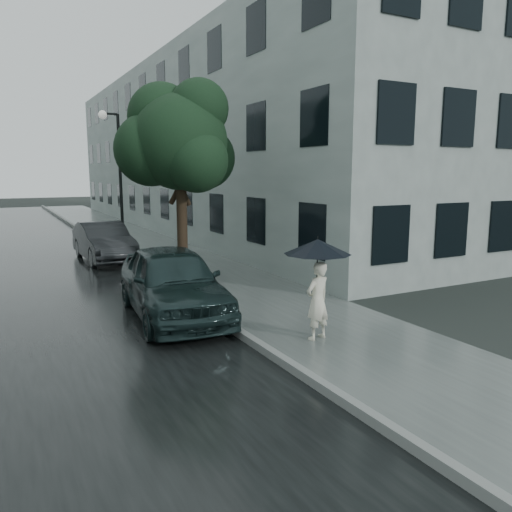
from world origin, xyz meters
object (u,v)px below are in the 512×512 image
lamp_post (116,174)px  car_far (104,242)px  car_near (173,282)px  pedestrian (317,301)px  street_tree (179,141)px

lamp_post → car_far: lamp_post is taller
car_near → car_far: car_near is taller
lamp_post → car_near: 9.72m
pedestrian → car_far: 10.92m
street_tree → car_far: bearing=105.0°
pedestrian → car_near: (-1.95, 2.76, 0.02)m
pedestrian → lamp_post: (-1.01, 12.16, 2.35)m
pedestrian → lamp_post: 12.42m
street_tree → lamp_post: size_ratio=1.05×
lamp_post → car_near: lamp_post is taller
pedestrian → lamp_post: size_ratio=0.28×
car_far → pedestrian: bearing=-82.2°
pedestrian → car_near: bearing=-68.5°
lamp_post → car_near: bearing=-91.8°
car_near → lamp_post: bearing=89.2°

